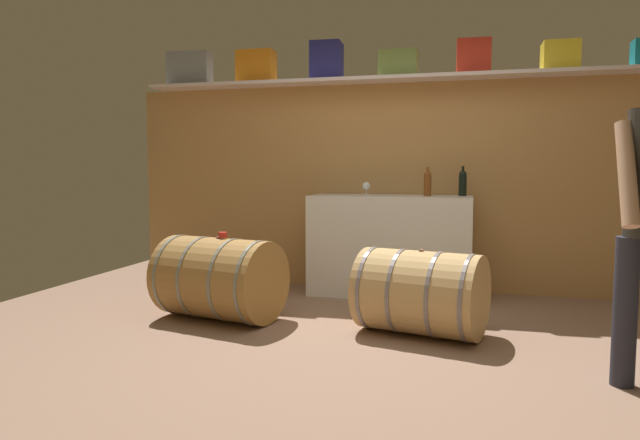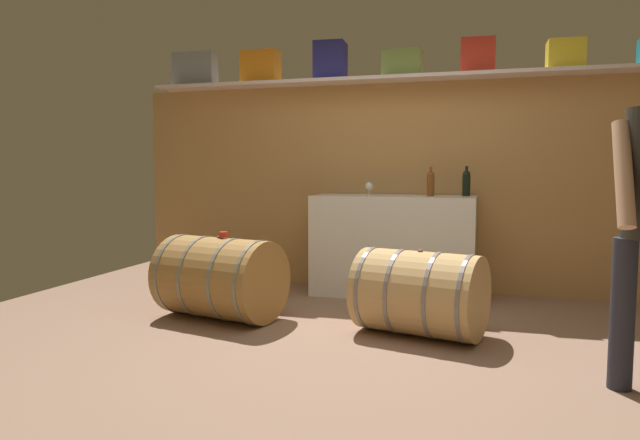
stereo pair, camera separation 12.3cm
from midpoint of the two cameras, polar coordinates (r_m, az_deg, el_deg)
name	(u,v)px [view 2 (the right image)]	position (r m, az deg, el deg)	size (l,w,h in m)	color
ground_plane	(369,333)	(4.26, 5.70, -11.07)	(6.61, 7.44, 0.02)	#8E6C57
back_wall_panel	(402,187)	(5.66, 8.76, 3.23)	(5.41, 0.10, 1.99)	tan
high_shelf_board	(401,79)	(5.58, 8.69, 13.63)	(4.98, 0.40, 0.03)	silver
toolcase_grey	(195,70)	(6.26, -11.69, 14.37)	(0.44, 0.18, 0.34)	gray
toolcase_orange	(261,67)	(5.96, -5.29, 14.82)	(0.37, 0.20, 0.32)	orange
toolcase_navy	(330,61)	(5.74, 1.68, 15.42)	(0.29, 0.27, 0.36)	navy
toolcase_olive	(402,64)	(5.60, 8.80, 15.03)	(0.35, 0.25, 0.24)	olive
toolcase_red	(478,56)	(5.55, 15.97, 15.31)	(0.30, 0.21, 0.31)	red
toolcase_yellow	(565,55)	(5.59, 23.72, 14.71)	(0.30, 0.26, 0.25)	yellow
work_cabinet	(393,246)	(5.38, 7.91, -2.53)	(1.47, 0.56, 0.93)	white
wine_bottle_dark	(466,183)	(5.37, 14.93, 3.60)	(0.07, 0.07, 0.27)	black
wine_bottle_amber	(431,183)	(5.26, 11.56, 3.63)	(0.07, 0.07, 0.26)	brown
wine_glass	(369,187)	(5.29, 5.55, 3.31)	(0.07, 0.07, 0.12)	white
wine_barrel_near	(220,278)	(4.59, -9.12, -5.67)	(1.03, 0.82, 0.65)	#A07239
wine_barrel_far	(420,293)	(4.15, 10.68, -7.13)	(0.97, 0.78, 0.61)	tan
tasting_cup	(223,235)	(4.53, -8.78, -1.43)	(0.07, 0.07, 0.04)	red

